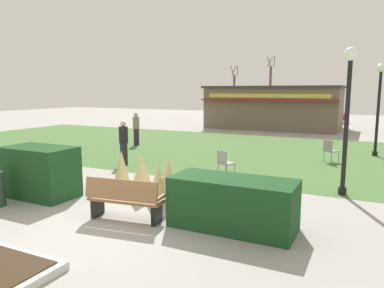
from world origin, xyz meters
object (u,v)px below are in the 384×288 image
(person_strolling, at_px, (136,129))
(person_standing, at_px, (124,143))
(lamppost_far, at_px, (379,98))
(parked_car_center_slot, at_px, (320,115))
(tree_left_bg, at_px, (234,93))
(tree_center_bg, at_px, (270,89))
(park_bench, at_px, (125,199))
(parked_car_west_slot, at_px, (261,113))
(lamppost_mid, at_px, (348,103))
(cafe_chair_east, at_px, (224,161))
(food_kiosk, at_px, (274,107))
(cafe_chair_west, at_px, (330,149))

(person_strolling, relative_size, person_standing, 1.00)
(lamppost_far, bearing_deg, parked_car_center_slot, 104.59)
(tree_left_bg, distance_m, tree_center_bg, 4.29)
(park_bench, relative_size, parked_car_west_slot, 0.41)
(lamppost_mid, distance_m, lamppost_far, 6.99)
(cafe_chair_east, distance_m, parked_car_west_slot, 23.49)
(lamppost_far, relative_size, food_kiosk, 0.40)
(food_kiosk, height_order, person_standing, food_kiosk)
(lamppost_mid, height_order, cafe_chair_west, lamppost_mid)
(food_kiosk, bearing_deg, person_strolling, -109.98)
(food_kiosk, height_order, person_strolling, food_kiosk)
(lamppost_far, distance_m, cafe_chair_west, 3.49)
(cafe_chair_east, xyz_separation_m, person_standing, (-4.11, 0.10, 0.33))
(lamppost_mid, height_order, tree_left_bg, tree_left_bg)
(cafe_chair_west, relative_size, cafe_chair_east, 1.00)
(cafe_chair_east, relative_size, tree_left_bg, 0.16)
(park_bench, height_order, cafe_chair_east, park_bench)
(lamppost_mid, xyz_separation_m, tree_left_bg, (-14.17, 30.68, -0.01))
(park_bench, relative_size, cafe_chair_west, 1.97)
(person_strolling, height_order, parked_car_west_slot, person_strolling)
(lamppost_mid, relative_size, parked_car_center_slot, 0.91)
(park_bench, height_order, person_standing, person_standing)
(tree_center_bg, bearing_deg, person_standing, -85.87)
(cafe_chair_east, height_order, parked_car_center_slot, parked_car_center_slot)
(person_standing, bearing_deg, person_strolling, -87.05)
(tree_left_bg, height_order, tree_center_bg, tree_center_bg)
(park_bench, xyz_separation_m, person_standing, (-3.61, 4.79, 0.38))
(lamppost_far, bearing_deg, parked_car_west_slot, 120.49)
(park_bench, height_order, food_kiosk, food_kiosk)
(food_kiosk, relative_size, cafe_chair_west, 10.89)
(lamppost_mid, relative_size, cafe_chair_east, 4.41)
(park_bench, distance_m, food_kiosk, 20.97)
(lamppost_far, distance_m, tree_left_bg, 28.08)
(person_strolling, xyz_separation_m, person_standing, (2.49, -4.37, 0.00))
(parked_car_center_slot, distance_m, tree_center_bg, 10.26)
(park_bench, distance_m, tree_center_bg, 35.76)
(person_strolling, bearing_deg, lamppost_far, -15.79)
(parked_car_center_slot, bearing_deg, food_kiosk, -110.64)
(park_bench, height_order, parked_car_center_slot, parked_car_center_slot)
(cafe_chair_east, bearing_deg, parked_car_west_slot, 102.80)
(parked_car_west_slot, bearing_deg, person_standing, -87.25)
(cafe_chair_west, relative_size, person_strolling, 0.53)
(food_kiosk, relative_size, cafe_chair_east, 10.89)
(tree_left_bg, bearing_deg, tree_center_bg, 3.67)
(lamppost_mid, relative_size, cafe_chair_west, 4.41)
(food_kiosk, relative_size, parked_car_center_slot, 2.25)
(person_strolling, xyz_separation_m, tree_center_bg, (0.30, 26.04, 2.06))
(lamppost_far, relative_size, cafe_chair_east, 4.41)
(lamppost_far, relative_size, tree_center_bg, 0.60)
(tree_left_bg, xyz_separation_m, tree_center_bg, (4.26, 0.27, 0.44))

